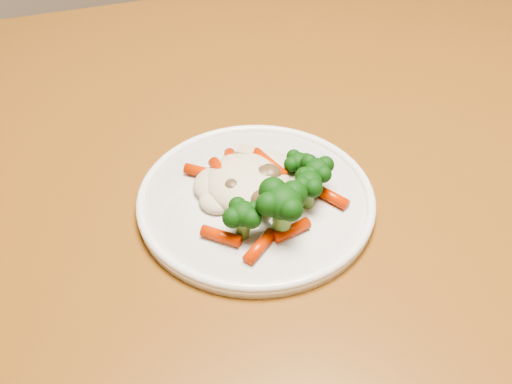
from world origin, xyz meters
TOP-DOWN VIEW (x-y plane):
  - dining_table at (-0.21, 0.05)m, footprint 1.48×1.19m
  - plate at (-0.26, -0.02)m, footprint 0.24×0.24m
  - meal at (-0.26, -0.03)m, footprint 0.15×0.16m

SIDE VIEW (x-z plane):
  - dining_table at x=-0.21m, z-range 0.28..1.03m
  - plate at x=-0.26m, z-range 0.75..0.76m
  - meal at x=-0.26m, z-range 0.76..0.81m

